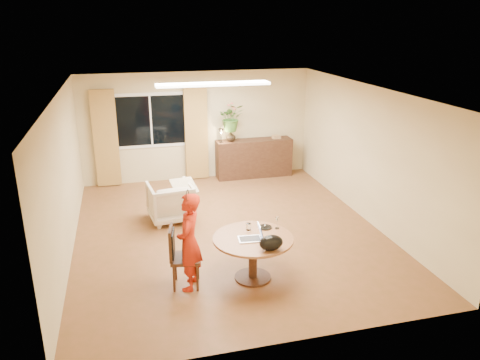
# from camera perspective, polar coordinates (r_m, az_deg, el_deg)

# --- Properties ---
(floor) EXTENTS (6.50, 6.50, 0.00)m
(floor) POSITION_cam_1_polar(r_m,az_deg,el_deg) (8.77, -1.42, -6.29)
(floor) COLOR brown
(floor) RESTS_ON ground
(ceiling) EXTENTS (6.50, 6.50, 0.00)m
(ceiling) POSITION_cam_1_polar(r_m,az_deg,el_deg) (8.00, -1.57, 10.77)
(ceiling) COLOR white
(ceiling) RESTS_ON wall_back
(wall_back) EXTENTS (5.50, 0.00, 5.50)m
(wall_back) POSITION_cam_1_polar(r_m,az_deg,el_deg) (11.38, -5.20, 6.55)
(wall_back) COLOR tan
(wall_back) RESTS_ON floor
(wall_left) EXTENTS (0.00, 6.50, 6.50)m
(wall_left) POSITION_cam_1_polar(r_m,az_deg,el_deg) (8.16, -20.65, 0.31)
(wall_left) COLOR tan
(wall_left) RESTS_ON floor
(wall_right) EXTENTS (0.00, 6.50, 6.50)m
(wall_right) POSITION_cam_1_polar(r_m,az_deg,el_deg) (9.27, 15.33, 3.04)
(wall_right) COLOR tan
(wall_right) RESTS_ON floor
(window) EXTENTS (1.70, 0.03, 1.30)m
(window) POSITION_cam_1_polar(r_m,az_deg,el_deg) (11.20, -10.81, 7.14)
(window) COLOR white
(window) RESTS_ON wall_back
(curtain_left) EXTENTS (0.55, 0.08, 2.25)m
(curtain_left) POSITION_cam_1_polar(r_m,az_deg,el_deg) (11.19, -16.05, 4.85)
(curtain_left) COLOR brown
(curtain_left) RESTS_ON wall_back
(curtain_right) EXTENTS (0.55, 0.08, 2.25)m
(curtain_right) POSITION_cam_1_polar(r_m,az_deg,el_deg) (11.32, -5.35, 5.67)
(curtain_right) COLOR brown
(curtain_right) RESTS_ON wall_back
(ceiling_panel) EXTENTS (2.20, 0.35, 0.05)m
(ceiling_panel) POSITION_cam_1_polar(r_m,az_deg,el_deg) (9.17, -3.28, 11.60)
(ceiling_panel) COLOR white
(ceiling_panel) RESTS_ON ceiling
(dining_table) EXTENTS (1.20, 1.20, 0.69)m
(dining_table) POSITION_cam_1_polar(r_m,az_deg,el_deg) (7.05, 1.60, -8.08)
(dining_table) COLOR brown
(dining_table) RESTS_ON floor
(dining_chair) EXTENTS (0.52, 0.49, 0.95)m
(dining_chair) POSITION_cam_1_polar(r_m,az_deg,el_deg) (6.94, -6.65, -9.26)
(dining_chair) COLOR black
(dining_chair) RESTS_ON floor
(child) EXTENTS (0.62, 0.51, 1.47)m
(child) POSITION_cam_1_polar(r_m,az_deg,el_deg) (6.78, -6.21, -7.51)
(child) COLOR red
(child) RESTS_ON floor
(laptop) EXTENTS (0.38, 0.27, 0.24)m
(laptop) POSITION_cam_1_polar(r_m,az_deg,el_deg) (6.87, 1.22, -6.37)
(laptop) COLOR #B7B7BC
(laptop) RESTS_ON dining_table
(tumbler) EXTENTS (0.07, 0.07, 0.11)m
(tumbler) POSITION_cam_1_polar(r_m,az_deg,el_deg) (7.20, 1.06, -5.72)
(tumbler) COLOR white
(tumbler) RESTS_ON dining_table
(wine_glass) EXTENTS (0.08, 0.08, 0.19)m
(wine_glass) POSITION_cam_1_polar(r_m,az_deg,el_deg) (7.25, 4.56, -5.20)
(wine_glass) COLOR white
(wine_glass) RESTS_ON dining_table
(pot_lid) EXTENTS (0.21, 0.21, 0.03)m
(pot_lid) POSITION_cam_1_polar(r_m,az_deg,el_deg) (7.29, 3.07, -5.72)
(pot_lid) COLOR white
(pot_lid) RESTS_ON dining_table
(handbag) EXTENTS (0.37, 0.24, 0.23)m
(handbag) POSITION_cam_1_polar(r_m,az_deg,el_deg) (6.58, 3.81, -7.65)
(handbag) COLOR black
(handbag) RESTS_ON dining_table
(armchair) EXTENTS (0.91, 0.93, 0.76)m
(armchair) POSITION_cam_1_polar(r_m,az_deg,el_deg) (9.21, -8.48, -2.62)
(armchair) COLOR beige
(armchair) RESTS_ON floor
(throw) EXTENTS (0.53, 0.61, 0.03)m
(throw) POSITION_cam_1_polar(r_m,az_deg,el_deg) (9.06, -6.87, -0.27)
(throw) COLOR beige
(throw) RESTS_ON armchair
(sideboard) EXTENTS (1.88, 0.46, 0.94)m
(sideboard) POSITION_cam_1_polar(r_m,az_deg,el_deg) (11.65, 1.71, 2.69)
(sideboard) COLOR black
(sideboard) RESTS_ON floor
(vase) EXTENTS (0.29, 0.29, 0.25)m
(vase) POSITION_cam_1_polar(r_m,az_deg,el_deg) (11.35, -1.15, 5.36)
(vase) COLOR black
(vase) RESTS_ON sideboard
(bouquet) EXTENTS (0.64, 0.57, 0.66)m
(bouquet) POSITION_cam_1_polar(r_m,az_deg,el_deg) (11.25, -1.05, 7.61)
(bouquet) COLOR #296526
(bouquet) RESTS_ON vase
(book_stack) EXTENTS (0.23, 0.19, 0.08)m
(book_stack) POSITION_cam_1_polar(r_m,az_deg,el_deg) (11.68, 4.46, 5.29)
(book_stack) COLOR #97754D
(book_stack) RESTS_ON sideboard
(desk_lamp) EXTENTS (0.15, 0.15, 0.35)m
(desk_lamp) POSITION_cam_1_polar(r_m,az_deg,el_deg) (11.24, -2.30, 5.47)
(desk_lamp) COLOR black
(desk_lamp) RESTS_ON sideboard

